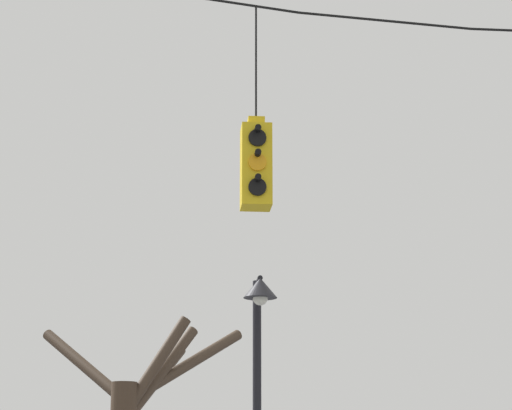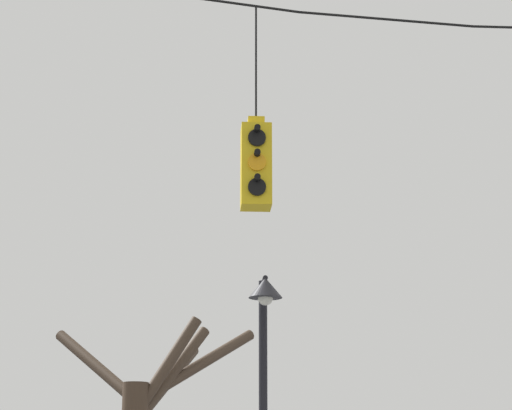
# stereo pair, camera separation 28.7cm
# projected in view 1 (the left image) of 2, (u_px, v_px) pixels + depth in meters

# --- Properties ---
(traffic_light_near_left_pole) EXTENTS (0.34, 0.46, 2.46)m
(traffic_light_near_left_pole) POSITION_uv_depth(u_px,v_px,m) (256.00, 165.00, 11.26)
(traffic_light_near_left_pole) COLOR yellow
(street_lamp) EXTENTS (0.46, 0.80, 4.68)m
(street_lamp) POSITION_uv_depth(u_px,v_px,m) (259.00, 368.00, 13.54)
(street_lamp) COLOR black
(street_lamp) RESTS_ON ground_plane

